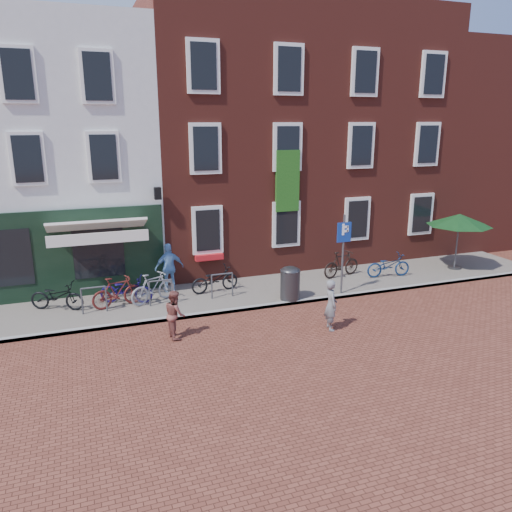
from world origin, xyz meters
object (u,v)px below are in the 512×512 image
object	(u,v)px
bicycle_2	(126,290)
parking_sign	(343,244)
bicycle_1	(118,292)
bicycle_5	(341,264)
boy	(175,314)
cafe_person	(169,268)
woman	(331,305)
bicycle_3	(153,288)
bicycle_6	(388,265)
bicycle_4	(215,279)
bicycle_0	(57,296)
parasol	(460,218)
litter_bin	(290,281)

from	to	relation	value
bicycle_2	parking_sign	bearing A→B (deg)	-81.09
bicycle_1	bicycle_5	xyz separation A→B (m)	(8.07, 0.38, 0.00)
boy	cafe_person	xyz separation A→B (m)	(0.50, 3.52, 0.27)
cafe_person	woman	bearing A→B (deg)	124.43
bicycle_3	bicycle_6	distance (m)	8.60
cafe_person	bicycle_1	bearing A→B (deg)	21.39
bicycle_4	bicycle_6	size ratio (longest dim) A/B	1.00
bicycle_1	cafe_person	bearing A→B (deg)	-77.36
bicycle_3	cafe_person	bearing A→B (deg)	-63.48
bicycle_5	bicycle_0	bearing A→B (deg)	78.66
woman	bicycle_3	xyz separation A→B (m)	(-4.41, 3.62, -0.15)
parking_sign	bicycle_4	xyz separation A→B (m)	(-3.96, 1.58, -1.28)
parasol	bicycle_6	distance (m)	3.47
bicycle_1	bicycle_2	size ratio (longest dim) A/B	0.97
woman	bicycle_6	bearing A→B (deg)	-41.71
bicycle_4	bicycle_6	bearing A→B (deg)	-102.77
litter_bin	bicycle_4	distance (m)	2.60
woman	bicycle_4	bearing A→B (deg)	39.87
bicycle_1	bicycle_5	bearing A→B (deg)	-101.28
parasol	bicycle_6	size ratio (longest dim) A/B	1.46
bicycle_2	bicycle_6	world-z (taller)	same
woman	parking_sign	bearing A→B (deg)	-25.84
parking_sign	bicycle_1	bearing A→B (deg)	170.15
bicycle_4	bicycle_6	xyz separation A→B (m)	(6.49, -0.55, 0.00)
woman	bicycle_6	world-z (taller)	woman
cafe_person	bicycle_0	distance (m)	3.62
parking_sign	boy	size ratio (longest dim) A/B	2.01
bicycle_5	parking_sign	bearing A→B (deg)	139.65
bicycle_2	bicycle_6	bearing A→B (deg)	-71.66
bicycle_5	bicycle_6	bearing A→B (deg)	-121.58
bicycle_1	bicycle_3	xyz separation A→B (m)	(1.10, 0.03, 0.00)
parking_sign	bicycle_1	xyz separation A→B (m)	(-7.17, 1.24, -1.23)
parasol	boy	bearing A→B (deg)	-168.03
bicycle_4	bicycle_6	distance (m)	6.52
bicycle_2	bicycle_5	bearing A→B (deg)	-67.86
bicycle_2	bicycle_5	size ratio (longest dim) A/B	1.03
litter_bin	boy	size ratio (longest dim) A/B	0.88
bicycle_4	bicycle_6	world-z (taller)	same
parking_sign	cafe_person	size ratio (longest dim) A/B	1.60
litter_bin	bicycle_1	xyz separation A→B (m)	(-5.31, 1.18, -0.12)
cafe_person	parasol	bearing A→B (deg)	169.14
litter_bin	bicycle_6	bearing A→B (deg)	12.43
parking_sign	cafe_person	xyz separation A→B (m)	(-5.38, 2.14, -0.88)
litter_bin	bicycle_6	world-z (taller)	litter_bin
litter_bin	bicycle_5	bearing A→B (deg)	29.62
parking_sign	bicycle_4	bearing A→B (deg)	158.24
bicycle_0	parasol	bearing A→B (deg)	-67.38
bicycle_5	bicycle_2	bearing A→B (deg)	79.45
litter_bin	bicycle_3	distance (m)	4.39
bicycle_2	cafe_person	bearing A→B (deg)	-45.85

